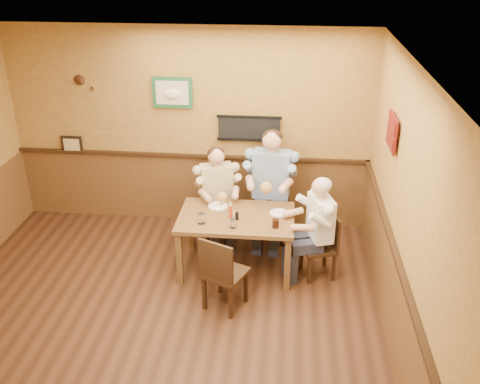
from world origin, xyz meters
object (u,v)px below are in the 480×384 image
object	(u,v)px
dining_table	(236,223)
diner_blue_polo	(271,192)
chair_back_left	(217,212)
diner_tan_shirt	(217,200)
hot_sauce_bottle	(231,211)
chair_back_right	(271,206)
salt_shaker	(235,215)
diner_white_elder	(319,234)
water_glass_left	(201,218)
pepper_shaker	(237,216)
cola_tumbler	(276,223)
chair_near_side	(225,271)
chair_right_end	(318,246)
water_glass_mid	(233,223)

from	to	relation	value
dining_table	diner_blue_polo	world-z (taller)	diner_blue_polo
chair_back_left	diner_tan_shirt	xyz separation A→B (m)	(0.00, 0.00, 0.19)
diner_tan_shirt	hot_sauce_bottle	world-z (taller)	diner_tan_shirt
chair_back_right	salt_shaker	world-z (taller)	chair_back_right
dining_table	hot_sauce_bottle	xyz separation A→B (m)	(-0.07, -0.04, 0.18)
diner_white_elder	chair_back_right	bearing A→B (deg)	-161.34
water_glass_left	pepper_shaker	xyz separation A→B (m)	(0.41, 0.13, -0.01)
pepper_shaker	cola_tumbler	bearing A→B (deg)	-17.05
diner_white_elder	pepper_shaker	distance (m)	1.02
chair_back_left	salt_shaker	bearing A→B (deg)	-83.57
chair_back_right	chair_near_side	bearing A→B (deg)	-100.25
chair_right_end	water_glass_mid	world-z (taller)	water_glass_mid
diner_white_elder	pepper_shaker	world-z (taller)	diner_white_elder
chair_back_left	cola_tumbler	xyz separation A→B (m)	(0.82, -0.90, 0.37)
diner_tan_shirt	diner_blue_polo	xyz separation A→B (m)	(0.72, 0.13, 0.10)
chair_right_end	water_glass_left	xyz separation A→B (m)	(-1.40, -0.17, 0.40)
diner_white_elder	water_glass_left	world-z (taller)	diner_white_elder
pepper_shaker	diner_white_elder	bearing A→B (deg)	2.03
dining_table	diner_white_elder	world-z (taller)	diner_white_elder
chair_back_right	water_glass_left	world-z (taller)	chair_back_right
dining_table	chair_back_right	xyz separation A→B (m)	(0.39, 0.80, -0.16)
chair_back_right	hot_sauce_bottle	size ratio (longest dim) A/B	5.67
diner_tan_shirt	cola_tumbler	bearing A→B (deg)	-65.32
dining_table	chair_near_side	xyz separation A→B (m)	(-0.05, -0.76, -0.20)
water_glass_left	diner_blue_polo	bearing A→B (deg)	52.56
hot_sauce_bottle	salt_shaker	size ratio (longest dim) A/B	2.19
chair_right_end	cola_tumbler	xyz separation A→B (m)	(-0.53, -0.18, 0.39)
cola_tumbler	pepper_shaker	size ratio (longest dim) A/B	1.01
diner_blue_polo	water_glass_left	size ratio (longest dim) A/B	11.02
water_glass_mid	hot_sauce_bottle	distance (m)	0.25
chair_back_right	salt_shaker	distance (m)	0.98
diner_tan_shirt	water_glass_mid	size ratio (longest dim) A/B	11.55
chair_back_left	cola_tumbler	distance (m)	1.27
pepper_shaker	chair_back_left	bearing A→B (deg)	114.69
diner_white_elder	hot_sauce_bottle	distance (m)	1.10
dining_table	diner_white_elder	bearing A→B (deg)	-2.95
chair_back_right	water_glass_mid	xyz separation A→B (m)	(-0.40, -1.08, 0.31)
diner_blue_polo	hot_sauce_bottle	size ratio (longest dim) A/B	8.11
chair_back_left	chair_right_end	world-z (taller)	chair_back_left
pepper_shaker	dining_table	bearing A→B (deg)	100.01
chair_back_right	chair_right_end	bearing A→B (deg)	-48.42
chair_back_right	cola_tumbler	size ratio (longest dim) A/B	9.72
chair_near_side	diner_tan_shirt	bearing A→B (deg)	-54.50
diner_white_elder	salt_shaker	size ratio (longest dim) A/B	14.77
diner_white_elder	pepper_shaker	bearing A→B (deg)	-105.61
water_glass_left	pepper_shaker	distance (m)	0.43
diner_tan_shirt	cola_tumbler	xyz separation A→B (m)	(0.82, -0.90, 0.18)
chair_back_right	hot_sauce_bottle	world-z (taller)	chair_back_right
diner_white_elder	water_glass_left	bearing A→B (deg)	-100.87
chair_near_side	dining_table	bearing A→B (deg)	-69.35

